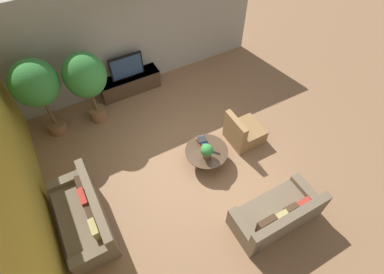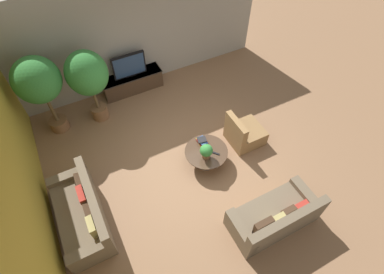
# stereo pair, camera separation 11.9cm
# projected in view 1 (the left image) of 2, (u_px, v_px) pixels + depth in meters

# --- Properties ---
(ground_plane) EXTENTS (24.00, 24.00, 0.00)m
(ground_plane) POSITION_uv_depth(u_px,v_px,m) (190.00, 159.00, 7.14)
(ground_plane) COLOR #8C6647
(back_wall_stone) EXTENTS (7.40, 0.12, 3.00)m
(back_wall_stone) POSITION_uv_depth(u_px,v_px,m) (130.00, 36.00, 7.77)
(back_wall_stone) COLOR #A39E93
(back_wall_stone) RESTS_ON ground
(side_wall_left) EXTENTS (0.12, 7.40, 3.00)m
(side_wall_left) POSITION_uv_depth(u_px,v_px,m) (17.00, 177.00, 5.10)
(side_wall_left) COLOR gold
(side_wall_left) RESTS_ON ground
(media_console) EXTENTS (1.70, 0.50, 0.53)m
(media_console) POSITION_uv_depth(u_px,v_px,m) (130.00, 83.00, 8.45)
(media_console) COLOR #473323
(media_console) RESTS_ON ground
(television) EXTENTS (0.91, 0.13, 0.67)m
(television) POSITION_uv_depth(u_px,v_px,m) (126.00, 67.00, 8.00)
(television) COLOR black
(television) RESTS_ON media_console
(coffee_table) EXTENTS (0.98, 0.98, 0.41)m
(coffee_table) POSITION_uv_depth(u_px,v_px,m) (206.00, 154.00, 6.89)
(coffee_table) COLOR #756656
(coffee_table) RESTS_ON ground
(couch_by_wall) EXTENTS (0.84, 1.94, 0.84)m
(couch_by_wall) POSITION_uv_depth(u_px,v_px,m) (85.00, 216.00, 5.93)
(couch_by_wall) COLOR brown
(couch_by_wall) RESTS_ON ground
(couch_near_entry) EXTENTS (1.77, 0.84, 0.84)m
(couch_near_entry) POSITION_uv_depth(u_px,v_px,m) (277.00, 215.00, 5.94)
(couch_near_entry) COLOR brown
(couch_near_entry) RESTS_ON ground
(armchair_wicker) EXTENTS (0.80, 0.76, 0.86)m
(armchair_wicker) POSITION_uv_depth(u_px,v_px,m) (243.00, 133.00, 7.31)
(armchair_wicker) COLOR olive
(armchair_wicker) RESTS_ON ground
(potted_palm_tall) EXTENTS (1.05, 1.05, 2.12)m
(potted_palm_tall) POSITION_uv_depth(u_px,v_px,m) (36.00, 85.00, 6.54)
(potted_palm_tall) COLOR brown
(potted_palm_tall) RESTS_ON ground
(potted_palm_corner) EXTENTS (0.98, 0.98, 2.01)m
(potted_palm_corner) POSITION_uv_depth(u_px,v_px,m) (86.00, 78.00, 6.90)
(potted_palm_corner) COLOR brown
(potted_palm_corner) RESTS_ON ground
(potted_plant_tabletop) EXTENTS (0.29, 0.29, 0.38)m
(potted_plant_tabletop) POSITION_uv_depth(u_px,v_px,m) (207.00, 151.00, 6.53)
(potted_plant_tabletop) COLOR brown
(potted_plant_tabletop) RESTS_ON coffee_table
(book_stack) EXTENTS (0.23, 0.32, 0.11)m
(book_stack) POSITION_uv_depth(u_px,v_px,m) (202.00, 141.00, 6.92)
(book_stack) COLOR gold
(book_stack) RESTS_ON coffee_table
(remote_black) EXTENTS (0.13, 0.15, 0.02)m
(remote_black) POSITION_uv_depth(u_px,v_px,m) (216.00, 153.00, 6.75)
(remote_black) COLOR black
(remote_black) RESTS_ON coffee_table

